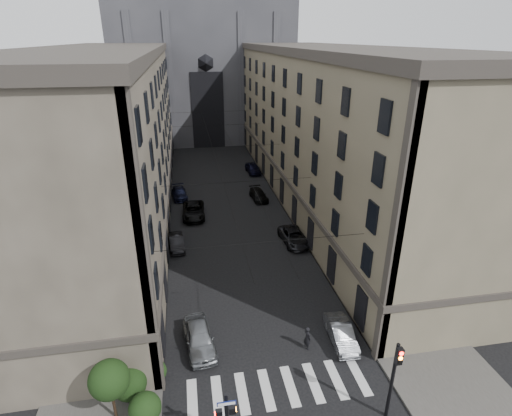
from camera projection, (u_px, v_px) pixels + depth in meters
sidewalk_left at (143, 205)px, 50.85m from camera, size 7.00×80.00×0.15m
sidewalk_right at (302, 195)px, 54.26m from camera, size 7.00×80.00×0.15m
zebra_crossing at (278, 388)px, 24.56m from camera, size 11.00×3.20×0.01m
building_left at (108, 134)px, 46.70m from camera, size 13.60×60.60×18.85m
building_right at (327, 126)px, 51.07m from camera, size 13.60×60.60×18.85m
gothic_tower at (202, 48)px, 80.75m from camera, size 35.00×23.00×58.00m
traffic_light_right at (394, 373)px, 21.39m from camera, size 0.34×0.50×5.20m
shrub_cluster at (128, 386)px, 22.44m from camera, size 3.90×4.40×3.90m
tram_wires at (223, 147)px, 49.38m from camera, size 14.00×60.00×0.43m
car_left_near at (199, 338)px, 27.46m from camera, size 2.44×4.95×1.62m
car_left_midnear at (176, 242)px, 40.50m from camera, size 1.81×4.16×1.33m
car_left_midfar at (194, 211)px, 47.55m from camera, size 2.70×5.61×1.54m
car_left_far at (179, 193)px, 53.20m from camera, size 2.26×4.69×1.32m
car_right_near at (341, 334)px, 28.02m from camera, size 1.71×4.27×1.38m
car_right_midnear at (294, 237)px, 41.50m from camera, size 2.67×5.20×1.40m
car_right_midfar at (259, 195)px, 52.64m from camera, size 2.17×4.60×1.30m
car_right_far at (253, 168)px, 62.81m from camera, size 2.19×4.70×1.56m
pedestrian at (307, 338)px, 27.37m from camera, size 0.60×0.74×1.76m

